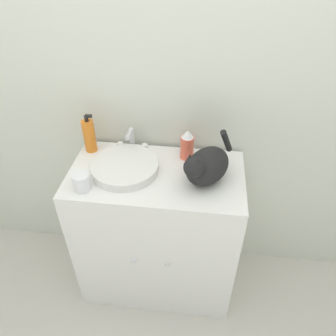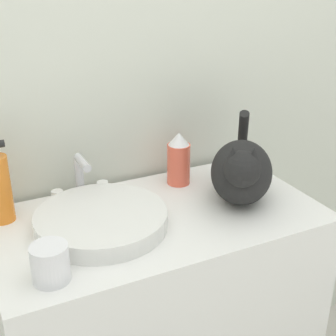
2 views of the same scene
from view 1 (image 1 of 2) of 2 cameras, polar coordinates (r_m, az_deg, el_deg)
name	(u,v)px [view 1 (image 1 of 2)]	position (r m, az deg, el deg)	size (l,w,h in m)	color
ground_plane	(153,310)	(2.09, -2.55, -23.53)	(8.00, 8.00, 0.00)	beige
wall_back	(163,71)	(1.59, -0.86, 16.47)	(6.00, 0.05, 2.50)	silver
vanity_cabinet	(158,232)	(1.86, -1.78, -11.12)	(0.84, 0.47, 0.86)	white
sink_basin	(125,167)	(1.58, -7.55, 0.21)	(0.32, 0.32, 0.04)	white
faucet	(132,141)	(1.69, -6.37, 4.68)	(0.16, 0.10, 0.13)	silver
cat	(206,166)	(1.47, 6.67, 0.40)	(0.27, 0.31, 0.22)	black
soap_bottle	(89,135)	(1.71, -13.54, 5.54)	(0.06, 0.06, 0.21)	orange
spray_bottle	(187,145)	(1.62, 3.35, 4.05)	(0.07, 0.07, 0.16)	#EF6047
cup	(82,182)	(1.50, -14.82, -2.34)	(0.08, 0.08, 0.08)	white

